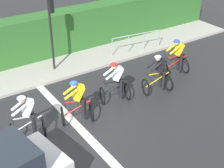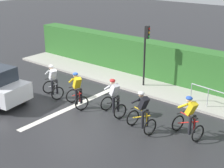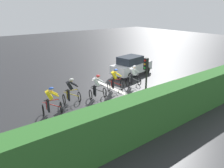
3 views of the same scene
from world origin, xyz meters
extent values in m
plane|color=#28282B|center=(0.00, 0.00, 0.00)|extent=(80.00, 80.00, 0.00)
cube|color=#ADA89E|center=(-4.16, 2.00, 0.06)|extent=(2.80, 19.87, 0.12)
cube|color=gray|center=(-5.06, 2.00, 0.33)|extent=(0.44, 19.87, 0.65)
cube|color=#2D6628|center=(-5.36, 2.00, 1.07)|extent=(1.10, 19.87, 2.14)
cube|color=silver|center=(0.00, 0.35, 0.00)|extent=(7.00, 0.30, 0.01)
torus|color=black|center=(-0.61, 5.29, 0.34)|extent=(0.67, 0.24, 0.68)
torus|color=black|center=(-0.35, 6.27, 0.34)|extent=(0.67, 0.24, 0.68)
cylinder|color=red|center=(-0.48, 5.78, 0.59)|extent=(0.30, 0.97, 0.51)
cylinder|color=red|center=(-0.40, 6.07, 0.62)|extent=(0.04, 0.04, 0.55)
cylinder|color=red|center=(-0.49, 5.73, 0.87)|extent=(0.23, 0.70, 0.04)
cube|color=black|center=(-0.40, 6.07, 0.91)|extent=(0.15, 0.24, 0.04)
cylinder|color=black|center=(-0.59, 5.39, 0.84)|extent=(0.41, 0.14, 0.03)
cube|color=yellow|center=(-0.45, 5.88, 1.21)|extent=(0.40, 0.47, 0.57)
sphere|color=beige|center=(-0.49, 5.73, 1.52)|extent=(0.20, 0.20, 0.20)
ellipsoid|color=#264CB2|center=(-0.49, 5.73, 1.59)|extent=(0.30, 0.33, 0.14)
cylinder|color=black|center=(-0.31, 5.94, 0.57)|extent=(0.12, 0.12, 0.74)
cylinder|color=black|center=(-0.54, 6.01, 0.57)|extent=(0.12, 0.12, 0.74)
cylinder|color=yellow|center=(-0.37, 5.56, 1.26)|extent=(0.21, 0.48, 0.37)
cylinder|color=yellow|center=(-0.68, 5.64, 1.26)|extent=(0.21, 0.48, 0.37)
torus|color=black|center=(0.15, 3.61, 0.34)|extent=(0.68, 0.21, 0.68)
torus|color=black|center=(0.38, 4.61, 0.34)|extent=(0.68, 0.21, 0.68)
cylinder|color=gold|center=(0.26, 4.11, 0.59)|extent=(0.26, 0.97, 0.51)
cylinder|color=gold|center=(0.33, 4.41, 0.62)|extent=(0.04, 0.04, 0.55)
cylinder|color=gold|center=(0.25, 4.06, 0.87)|extent=(0.20, 0.71, 0.04)
cube|color=black|center=(0.33, 4.41, 0.91)|extent=(0.15, 0.24, 0.04)
cylinder|color=black|center=(0.17, 3.71, 0.84)|extent=(0.42, 0.12, 0.03)
cube|color=black|center=(0.29, 4.21, 1.21)|extent=(0.38, 0.47, 0.57)
sphere|color=tan|center=(0.25, 4.06, 1.52)|extent=(0.20, 0.20, 0.20)
ellipsoid|color=silver|center=(0.25, 4.06, 1.59)|extent=(0.30, 0.33, 0.14)
cylinder|color=black|center=(0.43, 4.28, 0.57)|extent=(0.12, 0.12, 0.74)
cylinder|color=black|center=(0.19, 4.33, 0.57)|extent=(0.12, 0.12, 0.74)
cylinder|color=black|center=(0.38, 3.89, 1.26)|extent=(0.19, 0.49, 0.37)
cylinder|color=black|center=(0.07, 3.96, 1.26)|extent=(0.19, 0.49, 0.37)
torus|color=black|center=(-0.26, 1.84, 0.34)|extent=(0.67, 0.24, 0.68)
torus|color=black|center=(0.01, 2.83, 0.34)|extent=(0.67, 0.24, 0.68)
cylinder|color=black|center=(-0.13, 2.33, 0.59)|extent=(0.31, 0.96, 0.51)
cylinder|color=black|center=(-0.04, 2.63, 0.62)|extent=(0.04, 0.04, 0.55)
cylinder|color=black|center=(-0.14, 2.29, 0.87)|extent=(0.23, 0.70, 0.04)
cube|color=black|center=(-0.04, 2.63, 0.91)|extent=(0.16, 0.24, 0.04)
cylinder|color=black|center=(-0.23, 1.94, 0.84)|extent=(0.41, 0.14, 0.03)
cube|color=white|center=(-0.10, 2.43, 1.21)|extent=(0.40, 0.47, 0.57)
sphere|color=beige|center=(-0.14, 2.29, 1.52)|extent=(0.20, 0.20, 0.20)
ellipsoid|color=red|center=(-0.14, 2.29, 1.59)|extent=(0.31, 0.33, 0.14)
cylinder|color=black|center=(0.05, 2.50, 0.57)|extent=(0.12, 0.12, 0.74)
cylinder|color=black|center=(-0.19, 2.56, 0.57)|extent=(0.12, 0.12, 0.74)
cylinder|color=white|center=(-0.02, 2.12, 1.26)|extent=(0.21, 0.48, 0.37)
cylinder|color=white|center=(-0.33, 2.20, 1.26)|extent=(0.21, 0.48, 0.37)
torus|color=black|center=(0.11, -0.01, 0.34)|extent=(0.66, 0.28, 0.68)
torus|color=black|center=(0.45, 0.95, 0.34)|extent=(0.66, 0.28, 0.68)
cylinder|color=red|center=(0.28, 0.47, 0.59)|extent=(0.37, 0.95, 0.51)
cylinder|color=red|center=(0.38, 0.76, 0.62)|extent=(0.04, 0.04, 0.55)
cylinder|color=red|center=(0.26, 0.42, 0.87)|extent=(0.28, 0.69, 0.04)
cube|color=black|center=(0.38, 0.76, 0.91)|extent=(0.17, 0.24, 0.04)
cylinder|color=black|center=(0.14, 0.08, 0.84)|extent=(0.41, 0.17, 0.03)
cube|color=yellow|center=(0.31, 0.57, 1.21)|extent=(0.42, 0.49, 0.57)
sphere|color=beige|center=(0.26, 0.42, 1.52)|extent=(0.20, 0.20, 0.20)
ellipsoid|color=#264CB2|center=(0.26, 0.42, 1.59)|extent=(0.32, 0.34, 0.14)
cylinder|color=black|center=(0.46, 0.62, 0.57)|extent=(0.12, 0.12, 0.74)
cylinder|color=black|center=(0.23, 0.70, 0.57)|extent=(0.12, 0.12, 0.74)
cylinder|color=yellow|center=(0.37, 0.24, 1.26)|extent=(0.24, 0.48, 0.37)
cylinder|color=yellow|center=(0.07, 0.35, 1.26)|extent=(0.24, 0.48, 0.37)
torus|color=black|center=(0.07, -1.79, 0.34)|extent=(0.67, 0.24, 0.68)
torus|color=black|center=(0.34, -0.81, 0.34)|extent=(0.67, 0.24, 0.68)
cylinder|color=silver|center=(0.20, -1.30, 0.59)|extent=(0.31, 0.96, 0.51)
cylinder|color=silver|center=(0.29, -1.00, 0.62)|extent=(0.04, 0.04, 0.55)
cylinder|color=silver|center=(0.19, -1.35, 0.87)|extent=(0.23, 0.70, 0.04)
cube|color=black|center=(0.29, -1.00, 0.91)|extent=(0.16, 0.24, 0.04)
cylinder|color=black|center=(0.10, -1.69, 0.84)|extent=(0.41, 0.14, 0.03)
cube|color=white|center=(0.23, -1.20, 1.21)|extent=(0.40, 0.47, 0.57)
sphere|color=beige|center=(0.19, -1.35, 1.52)|extent=(0.20, 0.20, 0.20)
ellipsoid|color=silver|center=(0.19, -1.35, 1.59)|extent=(0.31, 0.33, 0.14)
cylinder|color=black|center=(0.37, -1.13, 0.57)|extent=(0.12, 0.12, 0.74)
cylinder|color=black|center=(0.14, -1.07, 0.57)|extent=(0.12, 0.12, 0.74)
cylinder|color=white|center=(0.31, -1.52, 1.26)|extent=(0.21, 0.48, 0.37)
cylinder|color=white|center=(0.00, -1.43, 1.26)|extent=(0.21, 0.48, 0.37)
cylinder|color=black|center=(1.51, -2.13, 0.32)|extent=(0.32, 0.67, 0.64)
cylinder|color=black|center=(-3.76, 1.49, 1.35)|extent=(0.10, 0.10, 2.70)
cube|color=black|center=(-3.77, 1.59, 3.02)|extent=(0.22, 0.22, 0.64)
sphere|color=red|center=(-3.78, 1.70, 3.22)|extent=(0.11, 0.11, 0.11)
sphere|color=orange|center=(-3.78, 1.70, 3.02)|extent=(0.11, 0.11, 0.11)
sphere|color=green|center=(-3.78, 1.70, 2.82)|extent=(0.11, 0.11, 0.11)
cylinder|color=#999EA3|center=(-3.26, 5.77, 1.00)|extent=(0.40, 2.67, 0.05)
cylinder|color=#999EA3|center=(-3.44, 4.43, 0.50)|extent=(0.04, 0.04, 1.00)
cylinder|color=#999EA3|center=(-3.32, 5.32, 0.50)|extent=(0.04, 0.04, 1.00)
cylinder|color=#999EA3|center=(-3.21, 6.21, 0.50)|extent=(0.04, 0.04, 1.00)
cylinder|color=#999EA3|center=(-3.09, 7.10, 0.50)|extent=(0.04, 0.04, 1.00)
camera|label=1|loc=(8.85, -3.83, 6.98)|focal=53.39mm
camera|label=2|loc=(10.04, 10.61, 6.43)|focal=52.13mm
camera|label=3|loc=(-11.87, 10.23, 5.96)|focal=35.64mm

